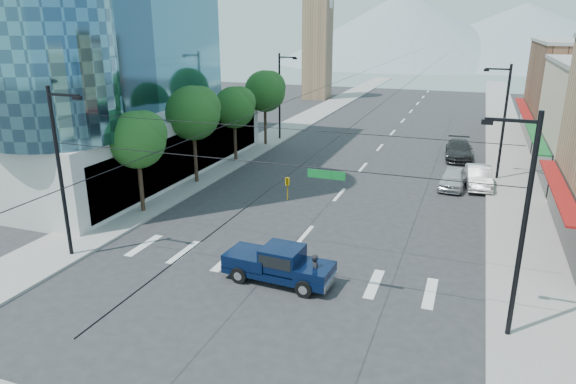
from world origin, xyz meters
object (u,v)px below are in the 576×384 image
Objects in this scene: pickup_truck at (278,263)px; parked_car_mid at (478,177)px; parked_car_near at (453,178)px; parked_car_far at (459,150)px; pedestrian at (315,272)px.

parked_car_mid is (8.81, 19.23, -0.14)m from pickup_truck.
parked_car_near is 0.92× the size of parked_car_mid.
parked_car_near is (7.01, 18.40, -0.18)m from pickup_truck.
pickup_truck is 28.65m from parked_car_far.
pedestrian is 28.41m from parked_car_far.
parked_car_far reaches higher than parked_car_mid.
pedestrian is 19.26m from parked_car_near.
parked_car_far is at bearing 79.44° from pickup_truck.
parked_car_far is (7.01, 27.78, -0.12)m from pickup_truck.
parked_car_near is (5.10, 18.57, -0.13)m from pedestrian.
pickup_truck reaches higher than parked_car_far.
pickup_truck is at bearing -106.89° from parked_car_near.
parked_car_far is (-1.80, 8.56, 0.02)m from parked_car_mid.
parked_car_mid is at bearing -41.43° from pedestrian.
pickup_truck is 21.15m from parked_car_mid.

